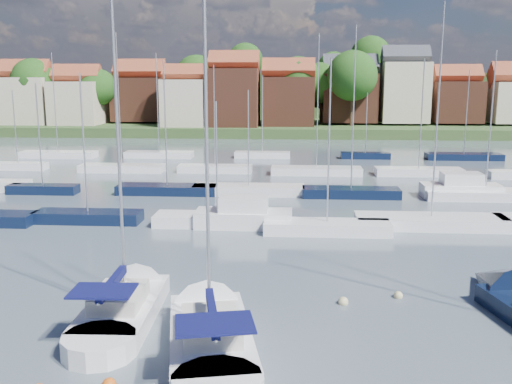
{
  "coord_description": "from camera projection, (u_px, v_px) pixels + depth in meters",
  "views": [
    {
      "loc": [
        -1.68,
        -20.08,
        10.52
      ],
      "look_at": [
        -4.01,
        14.0,
        3.78
      ],
      "focal_mm": 40.0,
      "sensor_mm": 36.0,
      "label": 1
    }
  ],
  "objects": [
    {
      "name": "ground",
      "position": [
        310.0,
        180.0,
        60.73
      ],
      "size": [
        260.0,
        260.0,
        0.0
      ],
      "primitive_type": "plane",
      "color": "#4B5866",
      "rests_on": "ground"
    },
    {
      "name": "sailboat_left",
      "position": [
        130.0,
        300.0,
        26.73
      ],
      "size": [
        3.29,
        11.11,
        15.0
      ],
      "rotation": [
        0.0,
        0.0,
        1.6
      ],
      "color": "white",
      "rests_on": "ground"
    },
    {
      "name": "sailboat_centre",
      "position": [
        208.0,
        324.0,
        24.09
      ],
      "size": [
        5.52,
        12.31,
        16.17
      ],
      "rotation": [
        0.0,
        0.0,
        1.78
      ],
      "color": "white",
      "rests_on": "ground"
    },
    {
      "name": "buoy_c",
      "position": [
        255.0,
        372.0,
        20.89
      ],
      "size": [
        0.43,
        0.43,
        0.43
      ],
      "primitive_type": "sphere",
      "color": "#D85914",
      "rests_on": "ground"
    },
    {
      "name": "buoy_e",
      "position": [
        343.0,
        304.0,
        27.22
      ],
      "size": [
        0.49,
        0.49,
        0.49
      ],
      "primitive_type": "sphere",
      "color": "beige",
      "rests_on": "ground"
    },
    {
      "name": "buoy_g",
      "position": [
        398.0,
        298.0,
        28.0
      ],
      "size": [
        0.44,
        0.44,
        0.44
      ],
      "primitive_type": "sphere",
      "color": "beige",
      "rests_on": "ground"
    },
    {
      "name": "marina_field",
      "position": [
        331.0,
        185.0,
        55.77
      ],
      "size": [
        79.62,
        41.41,
        15.93
      ],
      "color": "white",
      "rests_on": "ground"
    },
    {
      "name": "far_shore_town",
      "position": [
        310.0,
        103.0,
        150.4
      ],
      "size": [
        212.46,
        90.0,
        22.27
      ],
      "color": "#3B5229",
      "rests_on": "ground"
    }
  ]
}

